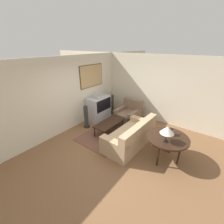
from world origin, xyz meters
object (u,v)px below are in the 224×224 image
couch (131,137)px  table_lamp (167,130)px  console_table (167,139)px  speaker_tower_right (112,105)px  armchair (128,115)px  coffee_table (109,123)px  tv (99,108)px  speaker_tower_left (86,117)px  mantel_clock (171,132)px

couch → table_lamp: table_lamp is taller
console_table → speaker_tower_right: 3.50m
armchair → coffee_table: bearing=-93.3°
coffee_table → speaker_tower_right: speaker_tower_right is taller
armchair → speaker_tower_right: size_ratio=1.04×
speaker_tower_right → table_lamp: bearing=-120.2°
tv → coffee_table: tv is taller
tv → coffee_table: bearing=-120.5°
armchair → coffee_table: 1.21m
table_lamp → speaker_tower_left: (0.15, 3.13, -0.65)m
couch → coffee_table: (0.17, 1.03, 0.07)m
coffee_table → speaker_tower_left: 0.99m
tv → mantel_clock: tv is taller
armchair → couch: bearing=-54.7°
armchair → mantel_clock: size_ratio=5.30×
tv → table_lamp: 3.40m
couch → coffee_table: size_ratio=1.62×
couch → armchair: armchair is taller
console_table → mantel_clock: mantel_clock is taller
couch → speaker_tower_right: (1.63, 2.00, 0.12)m
speaker_tower_right → tv: bearing=174.5°
tv → armchair: tv is taller
tv → console_table: (-0.75, -3.19, 0.15)m
couch → console_table: bearing=93.3°
coffee_table → couch: bearing=-99.5°
tv → table_lamp: table_lamp is taller
tv → coffee_table: size_ratio=0.92×
tv → console_table: 3.28m
couch → speaker_tower_left: speaker_tower_left is taller
speaker_tower_left → speaker_tower_right: same height
tv → mantel_clock: 3.28m
couch → speaker_tower_right: 2.58m
speaker_tower_left → armchair: bearing=-36.4°
console_table → mantel_clock: size_ratio=6.42×
mantel_clock → speaker_tower_right: 3.46m
couch → armchair: (1.38, 0.94, -0.01)m
console_table → speaker_tower_left: (-0.09, 3.11, -0.24)m
mantel_clock → couch: bearing=99.8°
console_table → mantel_clock: bearing=-5.7°
table_lamp → mantel_clock: bearing=-0.2°
coffee_table → console_table: bearing=-93.6°
mantel_clock → table_lamp: bearing=179.8°
table_lamp → speaker_tower_right: size_ratio=0.49×
table_lamp → speaker_tower_left: table_lamp is taller
table_lamp → mantel_clock: size_ratio=2.48×
couch → console_table: 1.17m
coffee_table → mantel_clock: size_ratio=6.74×
coffee_table → speaker_tower_right: (1.45, 0.96, 0.05)m
mantel_clock → speaker_tower_right: mantel_clock is taller
couch → tv: bearing=-109.4°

